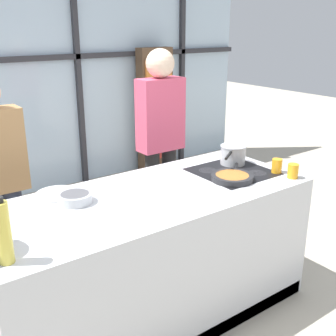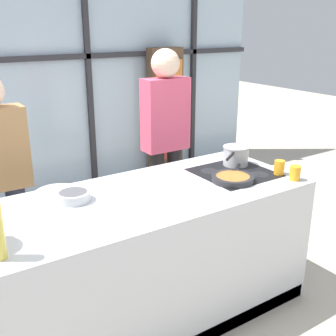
# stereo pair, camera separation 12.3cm
# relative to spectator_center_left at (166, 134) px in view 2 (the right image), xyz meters

# --- Properties ---
(ground_plane) EXTENTS (18.00, 18.00, 0.00)m
(ground_plane) POSITION_rel_spectator_center_left_xyz_m (-0.70, -0.88, -0.99)
(ground_plane) COLOR #BCB29E
(back_window_wall) EXTENTS (6.40, 0.10, 2.80)m
(back_window_wall) POSITION_rel_spectator_center_left_xyz_m (-0.70, 1.81, 0.41)
(back_window_wall) COLOR silver
(back_window_wall) RESTS_ON ground_plane
(bookshelf) EXTENTS (0.47, 0.19, 1.62)m
(bookshelf) POSITION_rel_spectator_center_left_xyz_m (1.06, 1.62, -0.18)
(bookshelf) COLOR brown
(bookshelf) RESTS_ON ground_plane
(demo_island) EXTENTS (2.10, 0.88, 0.90)m
(demo_island) POSITION_rel_spectator_center_left_xyz_m (-0.70, -0.88, -0.54)
(demo_island) COLOR silver
(demo_island) RESTS_ON ground_plane
(spectator_center_left) EXTENTS (0.40, 0.24, 1.71)m
(spectator_center_left) POSITION_rel_spectator_center_left_xyz_m (0.00, 0.00, 0.00)
(spectator_center_left) COLOR black
(spectator_center_left) RESTS_ON ground_plane
(frying_pan) EXTENTS (0.44, 0.38, 0.04)m
(frying_pan) POSITION_rel_spectator_center_left_xyz_m (-0.11, -1.00, -0.07)
(frying_pan) COLOR #232326
(frying_pan) RESTS_ON demo_island
(saucepan) EXTENTS (0.32, 0.25, 0.14)m
(saucepan) POSITION_rel_spectator_center_left_xyz_m (0.13, -0.75, -0.02)
(saucepan) COLOR silver
(saucepan) RESTS_ON demo_island
(white_plate) EXTENTS (0.27, 0.27, 0.01)m
(white_plate) POSITION_rel_spectator_center_left_xyz_m (-1.17, -0.55, -0.09)
(white_plate) COLOR white
(white_plate) RESTS_ON demo_island
(mixing_bowl) EXTENTS (0.21, 0.21, 0.06)m
(mixing_bowl) POSITION_rel_spectator_center_left_xyz_m (-1.13, -0.72, -0.06)
(mixing_bowl) COLOR silver
(mixing_bowl) RESTS_ON demo_island
(juice_glass_near) EXTENTS (0.07, 0.07, 0.10)m
(juice_glass_near) POSITION_rel_spectator_center_left_xyz_m (0.25, -1.21, -0.04)
(juice_glass_near) COLOR orange
(juice_glass_near) RESTS_ON demo_island
(juice_glass_far) EXTENTS (0.07, 0.07, 0.10)m
(juice_glass_far) POSITION_rel_spectator_center_left_xyz_m (0.25, -1.07, -0.04)
(juice_glass_far) COLOR orange
(juice_glass_far) RESTS_ON demo_island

